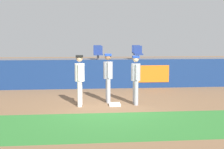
{
  "coord_description": "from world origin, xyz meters",
  "views": [
    {
      "loc": [
        -0.82,
        -10.4,
        2.36
      ],
      "look_at": [
        0.29,
        1.12,
        1.0
      ],
      "focal_mm": 48.37,
      "sensor_mm": 36.0,
      "label": 1
    }
  ],
  "objects": [
    {
      "name": "seat_front_right",
      "position": [
        2.09,
        5.41,
        1.64
      ],
      "size": [
        0.46,
        0.44,
        0.84
      ],
      "color": "#4C4C51",
      "rests_on": "bleacher_platform"
    },
    {
      "name": "player_fielder_home",
      "position": [
        -0.94,
        0.21,
        1.04
      ],
      "size": [
        0.36,
        0.56,
        1.8
      ],
      "rotation": [
        0.0,
        0.0,
        -1.64
      ],
      "color": "white",
      "rests_on": "ground_plane"
    },
    {
      "name": "grass_foreground_strip",
      "position": [
        0.0,
        -2.36,
        0.0
      ],
      "size": [
        18.0,
        2.8,
        0.01
      ],
      "primitive_type": "cube",
      "color": "#2D722D",
      "rests_on": "ground_plane"
    },
    {
      "name": "seat_back_right",
      "position": [
        2.31,
        7.21,
        1.64
      ],
      "size": [
        0.48,
        0.44,
        0.84
      ],
      "color": "#4C4C51",
      "rests_on": "bleacher_platform"
    },
    {
      "name": "first_base",
      "position": [
        0.29,
        0.12,
        0.04
      ],
      "size": [
        0.4,
        0.4,
        0.08
      ],
      "primitive_type": "cube",
      "color": "white",
      "rests_on": "ground_plane"
    },
    {
      "name": "bleacher_platform",
      "position": [
        0.0,
        6.54,
        0.58
      ],
      "size": [
        18.0,
        4.8,
        1.17
      ],
      "primitive_type": "cube",
      "color": "#59595E",
      "rests_on": "ground_plane"
    },
    {
      "name": "player_runner_visitor",
      "position": [
        0.1,
        0.72,
        1.06
      ],
      "size": [
        0.35,
        0.51,
        1.82
      ],
      "rotation": [
        0.0,
        0.0,
        -1.57
      ],
      "color": "#9EA3AD",
      "rests_on": "ground_plane"
    },
    {
      "name": "seat_back_center",
      "position": [
        0.02,
        7.21,
        1.64
      ],
      "size": [
        0.45,
        0.44,
        0.84
      ],
      "color": "#4C4C51",
      "rests_on": "bleacher_platform"
    },
    {
      "name": "ground_plane",
      "position": [
        0.0,
        0.0,
        0.0
      ],
      "size": [
        60.0,
        60.0,
        0.0
      ],
      "primitive_type": "plane",
      "color": "brown"
    },
    {
      "name": "player_coach_visitor",
      "position": [
        1.06,
        0.26,
        1.03
      ],
      "size": [
        0.34,
        0.5,
        1.77
      ],
      "rotation": [
        0.0,
        0.0,
        -1.58
      ],
      "color": "#9EA3AD",
      "rests_on": "ground_plane"
    },
    {
      "name": "field_wall",
      "position": [
        0.01,
        3.97,
        0.69
      ],
      "size": [
        18.0,
        0.26,
        1.38
      ],
      "color": "navy",
      "rests_on": "ground_plane"
    },
    {
      "name": "seat_front_center",
      "position": [
        -0.04,
        5.41,
        1.64
      ],
      "size": [
        0.48,
        0.44,
        0.84
      ],
      "color": "#4C4C51",
      "rests_on": "bleacher_platform"
    }
  ]
}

